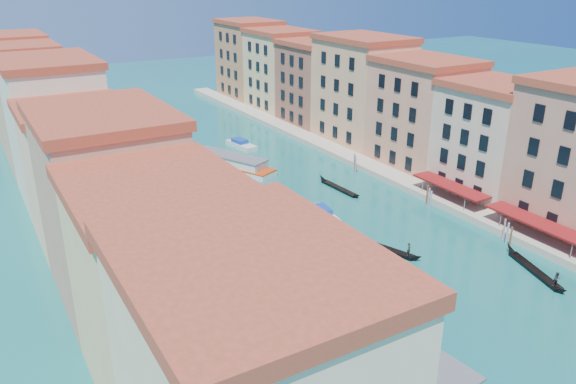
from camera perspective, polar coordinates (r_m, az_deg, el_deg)
name	(u,v)px	position (r m, az deg, el deg)	size (l,w,h in m)	color
left_bank_palazzos	(66,146)	(83.62, -21.65, 4.34)	(12.80, 128.40, 21.00)	beige
right_bank_palazzos	(381,101)	(106.87, 9.48, 9.11)	(12.80, 128.40, 21.00)	maroon
quay	(345,155)	(104.48, 5.77, 3.75)	(4.00, 140.00, 1.00)	#B0A98E
restaurant_awnings	(546,226)	(76.34, 24.73, -3.14)	(3.20, 44.55, 3.12)	maroon
mooring_poles_right	(490,226)	(77.77, 19.79, -3.30)	(1.44, 54.24, 3.20)	#50351B
vaporetto_near	(396,354)	(51.74, 10.93, -15.88)	(6.19, 18.69, 2.73)	silver
vaporetto_far	(230,163)	(98.26, -5.96, 2.99)	(11.01, 17.67, 2.62)	silver
gondola_fore	(381,246)	(71.03, 9.45, -5.47)	(4.92, 11.23, 2.33)	black
gondola_right	(536,270)	(70.74, 23.89, -7.26)	(4.34, 11.23, 2.30)	black
gondola_far	(338,187)	(89.25, 5.13, 0.48)	(1.43, 10.71, 1.52)	black
motorboat_mid	(323,214)	(78.58, 3.58, -2.28)	(3.30, 7.66, 1.54)	silver
motorboat_far	(241,144)	(110.58, -4.80, 4.86)	(3.56, 7.92, 1.58)	silver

